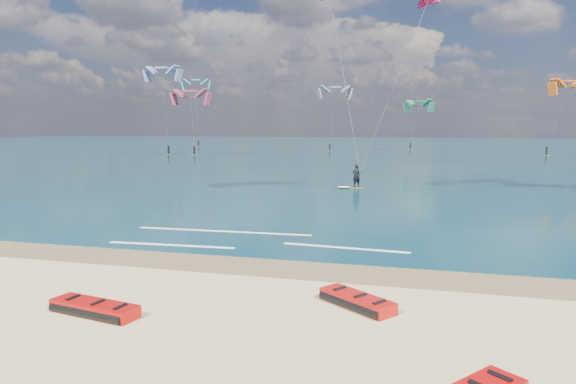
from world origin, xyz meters
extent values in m
plane|color=tan|center=(0.00, 40.00, 0.00)|extent=(320.00, 320.00, 0.00)
cube|color=brown|center=(0.00, 3.00, 0.00)|extent=(320.00, 2.40, 0.01)
cube|color=#0A3239|center=(0.00, 104.00, 0.02)|extent=(320.00, 200.00, 0.04)
cube|color=gold|center=(3.23, 26.34, 0.07)|extent=(1.35, 1.13, 0.06)
imported|color=black|center=(3.23, 26.34, 0.99)|extent=(0.78, 0.71, 1.80)
cylinder|color=black|center=(3.53, 26.04, 1.25)|extent=(0.47, 0.35, 0.04)
cube|color=white|center=(-0.64, 8.10, 0.04)|extent=(8.31, 0.54, 0.01)
cube|color=white|center=(-1.67, 5.00, 0.04)|extent=(5.44, 0.53, 0.01)
cube|color=white|center=(5.28, 6.30, 0.04)|extent=(5.13, 0.61, 0.01)
camera|label=1|loc=(8.09, -13.59, 4.87)|focal=32.00mm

